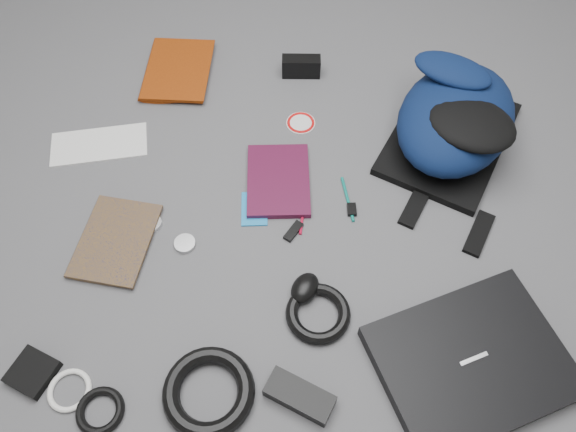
% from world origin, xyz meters
% --- Properties ---
extents(ground, '(4.00, 4.00, 0.00)m').
position_xyz_m(ground, '(0.00, 0.00, 0.00)').
color(ground, '#4F4F51').
rests_on(ground, ground).
extents(backpack, '(0.42, 0.50, 0.18)m').
position_xyz_m(backpack, '(0.38, 0.31, 0.09)').
color(backpack, '#071332').
rests_on(backpack, ground).
extents(laptop, '(0.47, 0.44, 0.04)m').
position_xyz_m(laptop, '(0.43, -0.29, 0.02)').
color(laptop, black).
rests_on(laptop, ground).
extents(textbook_red, '(0.21, 0.27, 0.03)m').
position_xyz_m(textbook_red, '(-0.49, 0.43, 0.01)').
color(textbook_red, '#702606').
rests_on(textbook_red, ground).
extents(comic_book, '(0.17, 0.23, 0.02)m').
position_xyz_m(comic_book, '(-0.47, -0.13, 0.01)').
color(comic_book, '#9B6B0B').
rests_on(comic_book, ground).
extents(envelope, '(0.27, 0.19, 0.00)m').
position_xyz_m(envelope, '(-0.53, 0.15, 0.00)').
color(envelope, silver).
rests_on(envelope, ground).
extents(dvd_case, '(0.19, 0.24, 0.02)m').
position_xyz_m(dvd_case, '(-0.04, 0.11, 0.01)').
color(dvd_case, '#380A20').
rests_on(dvd_case, ground).
extents(compact_camera, '(0.11, 0.06, 0.06)m').
position_xyz_m(compact_camera, '(-0.04, 0.50, 0.03)').
color(compact_camera, black).
rests_on(compact_camera, ground).
extents(sticker_disc, '(0.09, 0.09, 0.00)m').
position_xyz_m(sticker_disc, '(-0.02, 0.31, 0.00)').
color(sticker_disc, silver).
rests_on(sticker_disc, ground).
extents(pen_teal, '(0.05, 0.13, 0.01)m').
position_xyz_m(pen_teal, '(0.14, 0.08, 0.00)').
color(pen_teal, '#0C6F62').
rests_on(pen_teal, ground).
extents(pen_red, '(0.01, 0.12, 0.01)m').
position_xyz_m(pen_red, '(0.03, 0.03, 0.00)').
color(pen_red, red).
rests_on(pen_red, ground).
extents(id_badge, '(0.08, 0.11, 0.00)m').
position_xyz_m(id_badge, '(-0.09, 0.02, 0.00)').
color(id_badge, '#1A81C9').
rests_on(id_badge, ground).
extents(usb_black, '(0.04, 0.06, 0.01)m').
position_xyz_m(usb_black, '(0.02, -0.03, 0.01)').
color(usb_black, black).
rests_on(usb_black, ground).
extents(usb_silver, '(0.02, 0.05, 0.01)m').
position_xyz_m(usb_silver, '(-0.04, 0.05, 0.00)').
color(usb_silver, silver).
rests_on(usb_silver, ground).
extents(key_fob, '(0.03, 0.04, 0.01)m').
position_xyz_m(key_fob, '(0.15, 0.05, 0.01)').
color(key_fob, black).
rests_on(key_fob, ground).
extents(mouse, '(0.08, 0.09, 0.04)m').
position_xyz_m(mouse, '(0.07, -0.18, 0.02)').
color(mouse, black).
rests_on(mouse, ground).
extents(headphone_left, '(0.06, 0.06, 0.01)m').
position_xyz_m(headphone_left, '(-0.32, -0.06, 0.01)').
color(headphone_left, silver).
rests_on(headphone_left, ground).
extents(headphone_right, '(0.06, 0.06, 0.01)m').
position_xyz_m(headphone_right, '(-0.23, -0.11, 0.01)').
color(headphone_right, '#B5B6B8').
rests_on(headphone_right, ground).
extents(cable_coil, '(0.18, 0.18, 0.03)m').
position_xyz_m(cable_coil, '(0.10, -0.23, 0.01)').
color(cable_coil, black).
rests_on(cable_coil, ground).
extents(power_brick, '(0.15, 0.10, 0.03)m').
position_xyz_m(power_brick, '(0.09, -0.41, 0.02)').
color(power_brick, black).
rests_on(power_brick, ground).
extents(power_cord_coil, '(0.21, 0.21, 0.04)m').
position_xyz_m(power_cord_coil, '(-0.09, -0.43, 0.02)').
color(power_cord_coil, black).
rests_on(power_cord_coil, ground).
extents(pouch, '(0.10, 0.10, 0.02)m').
position_xyz_m(pouch, '(-0.45, -0.45, 0.01)').
color(pouch, black).
rests_on(pouch, ground).
extents(earbud_coil, '(0.11, 0.11, 0.02)m').
position_xyz_m(earbud_coil, '(-0.29, -0.50, 0.01)').
color(earbud_coil, black).
rests_on(earbud_coil, ground).
extents(white_cable_coil, '(0.11, 0.11, 0.01)m').
position_xyz_m(white_cable_coil, '(-0.37, -0.47, 0.01)').
color(white_cable_coil, white).
rests_on(white_cable_coil, ground).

